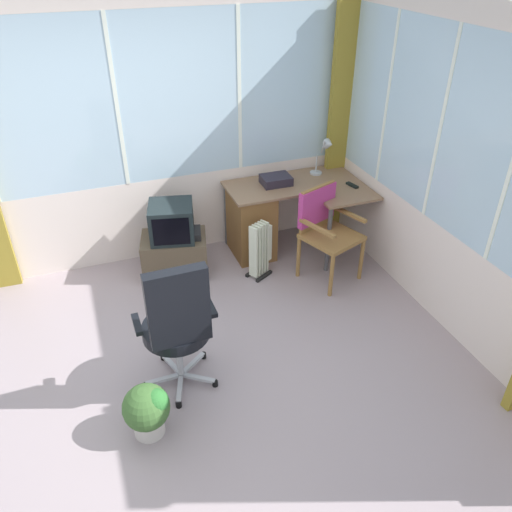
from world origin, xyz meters
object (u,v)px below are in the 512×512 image
(paper_tray, at_px, (276,180))
(potted_plant, at_px, (148,409))
(office_chair, at_px, (177,322))
(space_heater, at_px, (261,249))
(wooden_armchair, at_px, (323,221))
(tv_on_stand, at_px, (174,243))
(desk, at_px, (258,218))
(desk_lamp, at_px, (326,151))
(tv_remote, at_px, (352,185))

(paper_tray, xyz_separation_m, potted_plant, (-1.76, -2.02, -0.56))
(office_chair, bearing_deg, space_heater, 48.11)
(wooden_armchair, relative_size, tv_on_stand, 1.20)
(desk, height_order, potted_plant, desk)
(wooden_armchair, distance_m, office_chair, 1.98)
(desk_lamp, distance_m, office_chair, 2.69)
(space_heater, bearing_deg, tv_on_stand, 156.97)
(space_heater, bearing_deg, paper_tray, 53.51)
(tv_on_stand, bearing_deg, desk, 5.18)
(wooden_armchair, height_order, office_chair, office_chair)
(tv_remote, relative_size, space_heater, 0.25)
(tv_remote, distance_m, tv_on_stand, 1.91)
(tv_remote, relative_size, office_chair, 0.13)
(paper_tray, height_order, wooden_armchair, wooden_armchair)
(tv_remote, xyz_separation_m, wooden_armchair, (-0.48, -0.31, -0.17))
(tv_on_stand, bearing_deg, office_chair, -100.96)
(potted_plant, bearing_deg, desk, 51.97)
(tv_remote, relative_size, tv_on_stand, 0.19)
(desk_lamp, bearing_deg, potted_plant, -138.56)
(tv_remote, distance_m, office_chair, 2.56)
(wooden_armchair, bearing_deg, tv_remote, 33.42)
(paper_tray, xyz_separation_m, wooden_armchair, (0.24, -0.64, -0.20))
(desk, height_order, desk_lamp, desk_lamp)
(desk, bearing_deg, tv_remote, -16.85)
(office_chair, bearing_deg, desk_lamp, 40.61)
(tv_remote, bearing_deg, desk_lamp, 96.45)
(desk_lamp, xyz_separation_m, paper_tray, (-0.58, -0.05, -0.22))
(space_heater, bearing_deg, potted_plant, -132.29)
(paper_tray, bearing_deg, office_chair, -130.49)
(desk, distance_m, wooden_armchair, 0.77)
(paper_tray, relative_size, potted_plant, 0.73)
(office_chair, distance_m, potted_plant, 0.62)
(tv_on_stand, bearing_deg, paper_tray, 6.29)
(space_heater, height_order, potted_plant, space_heater)
(desk, bearing_deg, potted_plant, -128.03)
(tv_remote, height_order, paper_tray, paper_tray)
(desk_lamp, xyz_separation_m, space_heater, (-0.93, -0.51, -0.72))
(desk, distance_m, office_chair, 2.07)
(desk, distance_m, potted_plant, 2.52)
(office_chair, bearing_deg, tv_remote, 32.33)
(wooden_armchair, distance_m, potted_plant, 2.46)
(space_heater, bearing_deg, desk_lamp, 28.87)
(desk_lamp, distance_m, wooden_armchair, 0.87)
(tv_on_stand, bearing_deg, tv_remote, -6.06)
(tv_on_stand, xyz_separation_m, space_heater, (0.80, -0.34, -0.04))
(wooden_armchair, height_order, space_heater, wooden_armchair)
(tv_remote, xyz_separation_m, paper_tray, (-0.72, 0.32, 0.03))
(desk, bearing_deg, space_heater, -107.31)
(wooden_armchair, bearing_deg, potted_plant, -145.32)
(tv_remote, bearing_deg, space_heater, 173.95)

